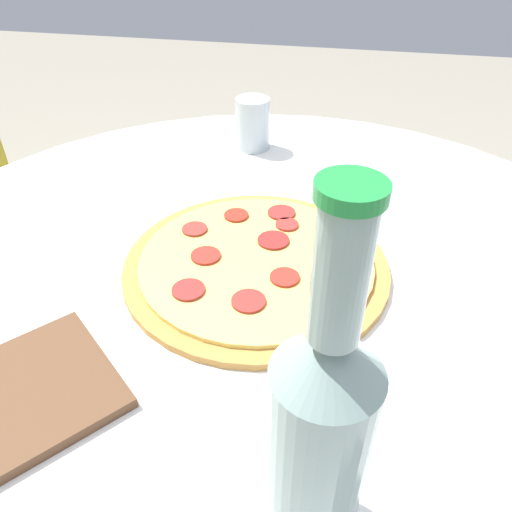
# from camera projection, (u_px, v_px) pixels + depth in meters

# --- Properties ---
(table) EXTENTS (1.10, 1.10, 0.74)m
(table) POSITION_uv_depth(u_px,v_px,m) (264.00, 377.00, 0.75)
(table) COLOR white
(table) RESTS_ON ground_plane
(pizza) EXTENTS (0.34, 0.34, 0.02)m
(pizza) POSITION_uv_depth(u_px,v_px,m) (256.00, 263.00, 0.64)
(pizza) COLOR #B77F3D
(pizza) RESTS_ON table
(beer_bottle) EXTENTS (0.07, 0.07, 0.30)m
(beer_bottle) POSITION_uv_depth(u_px,v_px,m) (319.00, 436.00, 0.32)
(beer_bottle) COLOR gray
(beer_bottle) RESTS_ON table
(pizza_paddle) EXTENTS (0.27, 0.25, 0.02)m
(pizza_paddle) POSITION_uv_depth(u_px,v_px,m) (1.00, 406.00, 0.47)
(pizza_paddle) COLOR brown
(pizza_paddle) RESTS_ON table
(drinking_glass) EXTENTS (0.06, 0.06, 0.09)m
(drinking_glass) POSITION_uv_depth(u_px,v_px,m) (253.00, 124.00, 0.91)
(drinking_glass) COLOR #ADBCC6
(drinking_glass) RESTS_ON table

